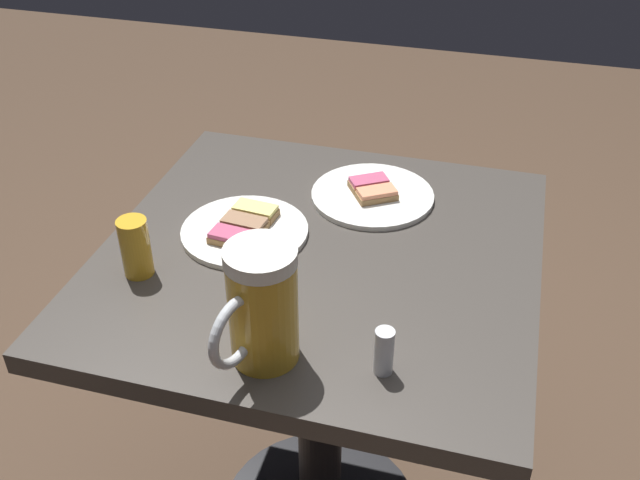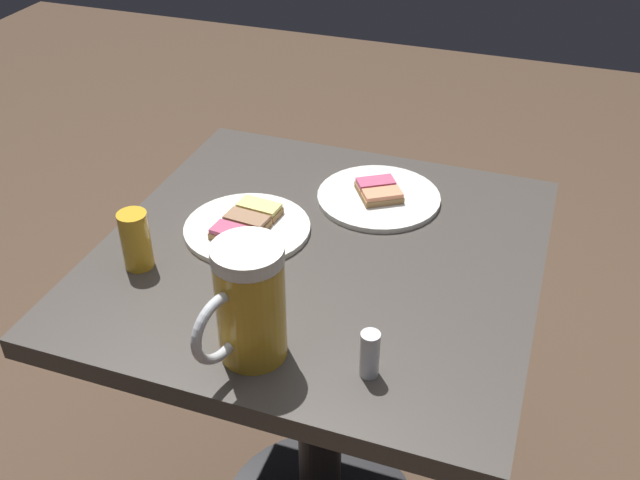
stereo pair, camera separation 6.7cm
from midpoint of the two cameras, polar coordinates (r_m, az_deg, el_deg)
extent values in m
cylinder|color=black|center=(1.47, -1.34, -12.58)|extent=(0.09, 0.09, 0.70)
cube|color=#423D38|center=(1.23, -1.56, -1.48)|extent=(0.72, 0.72, 0.04)
cylinder|color=white|center=(1.27, -7.41, 0.67)|extent=(0.22, 0.22, 0.01)
cube|color=#9E7547|center=(1.23, -8.38, 0.02)|extent=(0.05, 0.08, 0.01)
cube|color=#BC4C70|center=(1.23, -8.42, 0.40)|extent=(0.05, 0.08, 0.01)
cube|color=#9E7547|center=(1.27, -7.45, 1.08)|extent=(0.05, 0.08, 0.01)
cube|color=#997051|center=(1.26, -7.48, 1.46)|extent=(0.05, 0.08, 0.01)
cube|color=#9E7547|center=(1.30, -6.56, 2.09)|extent=(0.05, 0.08, 0.01)
cube|color=#EFE07A|center=(1.29, -6.59, 2.46)|extent=(0.05, 0.08, 0.01)
cylinder|color=white|center=(1.36, 2.70, 3.47)|extent=(0.23, 0.23, 0.01)
cube|color=#9E7547|center=(1.34, 3.02, 3.42)|extent=(0.07, 0.08, 0.01)
cube|color=#EA8E66|center=(1.33, 3.03, 3.79)|extent=(0.07, 0.08, 0.01)
cube|color=#9E7547|center=(1.37, 2.43, 4.30)|extent=(0.07, 0.08, 0.01)
cube|color=#BC4C70|center=(1.37, 2.44, 4.66)|extent=(0.07, 0.08, 0.01)
cylinder|color=gold|center=(0.98, -6.42, -5.57)|extent=(0.09, 0.09, 0.16)
cylinder|color=white|center=(0.93, -6.78, -1.34)|extent=(0.10, 0.10, 0.02)
torus|color=silver|center=(0.94, -8.65, -7.15)|extent=(0.10, 0.04, 0.10)
cylinder|color=gold|center=(1.19, -15.79, -0.59)|extent=(0.05, 0.05, 0.10)
cylinder|color=silver|center=(0.98, 3.04, -8.73)|extent=(0.03, 0.03, 0.07)
camera|label=1|loc=(0.03, -91.59, -1.11)|focal=40.98mm
camera|label=2|loc=(0.03, 88.41, 1.11)|focal=40.98mm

